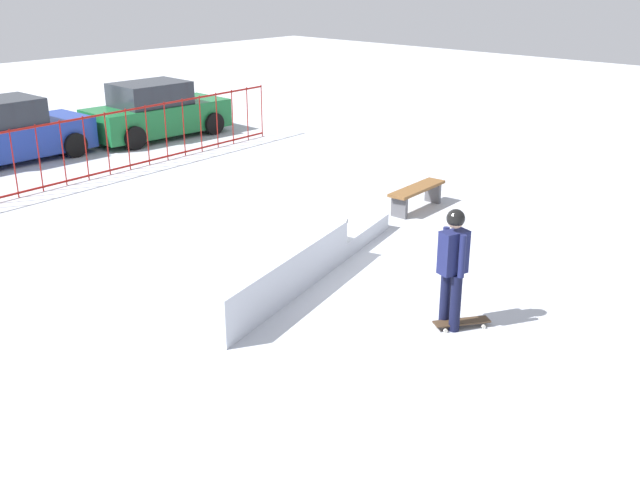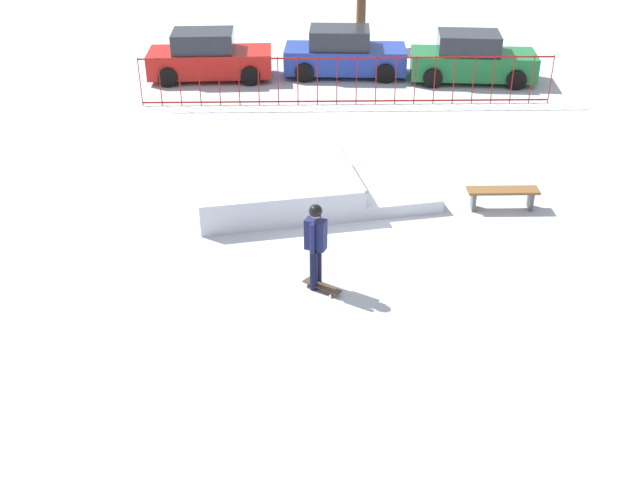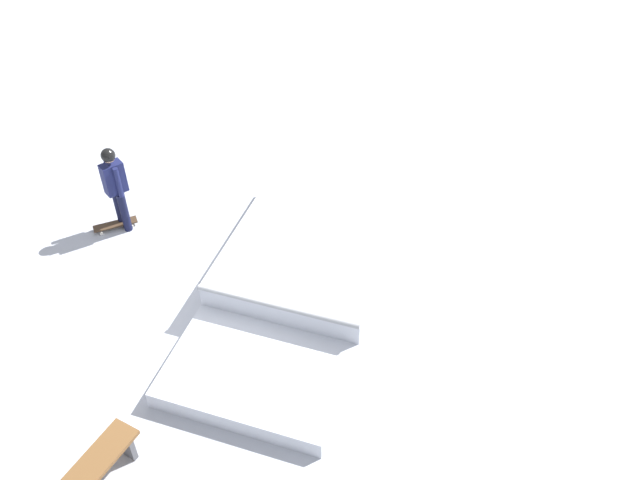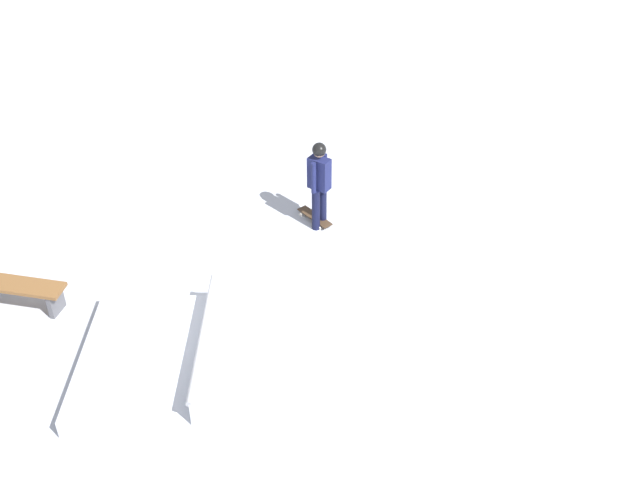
{
  "view_description": "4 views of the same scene",
  "coord_description": "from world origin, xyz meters",
  "px_view_note": "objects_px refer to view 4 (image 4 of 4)",
  "views": [
    {
      "loc": [
        -8.42,
        -8.04,
        4.76
      ],
      "look_at": [
        -0.79,
        -0.98,
        0.9
      ],
      "focal_mm": 41.91,
      "sensor_mm": 36.0,
      "label": 1
    },
    {
      "loc": [
        0.36,
        -14.94,
        7.74
      ],
      "look_at": [
        -0.27,
        -3.02,
        1.0
      ],
      "focal_mm": 42.05,
      "sensor_mm": 36.0,
      "label": 2
    },
    {
      "loc": [
        5.68,
        5.23,
        8.21
      ],
      "look_at": [
        -1.45,
        0.59,
        0.6
      ],
      "focal_mm": 37.91,
      "sensor_mm": 36.0,
      "label": 3
    },
    {
      "loc": [
        -3.52,
        8.22,
        8.35
      ],
      "look_at": [
        -0.81,
        -1.42,
        0.9
      ],
      "focal_mm": 43.78,
      "sensor_mm": 36.0,
      "label": 4
    }
  ],
  "objects_px": {
    "skater": "(319,179)",
    "park_bench": "(16,289)",
    "skateboard": "(315,217)",
    "skate_ramp": "(296,355)"
  },
  "relations": [
    {
      "from": "skate_ramp",
      "to": "skater",
      "type": "distance_m",
      "value": 3.73
    },
    {
      "from": "skater",
      "to": "skateboard",
      "type": "relative_size",
      "value": 2.23
    },
    {
      "from": "skater",
      "to": "skate_ramp",
      "type": "bearing_deg",
      "value": 117.99
    },
    {
      "from": "park_bench",
      "to": "skater",
      "type": "bearing_deg",
      "value": -139.29
    },
    {
      "from": "skate_ramp",
      "to": "park_bench",
      "type": "bearing_deg",
      "value": -16.64
    },
    {
      "from": "skate_ramp",
      "to": "park_bench",
      "type": "relative_size",
      "value": 3.62
    },
    {
      "from": "skate_ramp",
      "to": "skateboard",
      "type": "distance_m",
      "value": 3.83
    },
    {
      "from": "skater",
      "to": "park_bench",
      "type": "xyz_separation_m",
      "value": [
        4.02,
        3.46,
        -0.65
      ]
    },
    {
      "from": "skate_ramp",
      "to": "skater",
      "type": "bearing_deg",
      "value": -94.39
    },
    {
      "from": "skater",
      "to": "skateboard",
      "type": "distance_m",
      "value": 0.95
    }
  ]
}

